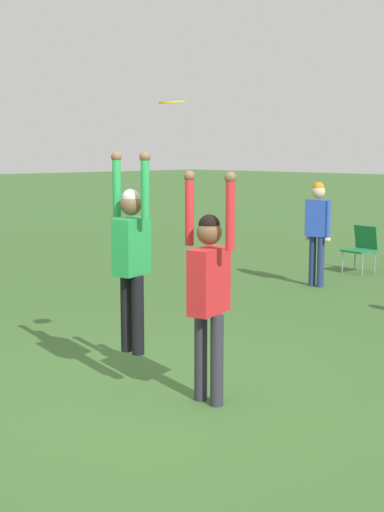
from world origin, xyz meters
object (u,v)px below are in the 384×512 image
object	(u,v)px
frisbee	(172,102)
person_jumping	(131,249)
person_spectator_near	(317,224)
camping_chair_0	(362,245)
person_defending	(209,282)

from	to	relation	value
frisbee	person_jumping	bearing A→B (deg)	-143.53
person_jumping	person_spectator_near	size ratio (longest dim) A/B	1.09
camping_chair_0	person_spectator_near	world-z (taller)	person_spectator_near
frisbee	person_spectator_near	size ratio (longest dim) A/B	0.14
frisbee	person_spectator_near	bearing A→B (deg)	111.79
person_jumping	person_spectator_near	world-z (taller)	person_jumping
person_jumping	camping_chair_0	distance (m)	7.74
frisbee	camping_chair_0	bearing A→B (deg)	108.38
person_defending	person_spectator_near	xyz separation A→B (m)	(-2.66, 5.41, -0.05)
person_defending	camping_chair_0	xyz separation A→B (m)	(-2.90, 7.21, -0.60)
person_jumping	person_defending	distance (m)	0.89
person_defending	frisbee	distance (m)	1.69
person_jumping	camping_chair_0	size ratio (longest dim) A/B	2.19
person_spectator_near	camping_chair_0	bearing A→B (deg)	75.23
person_jumping	frisbee	distance (m)	1.43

